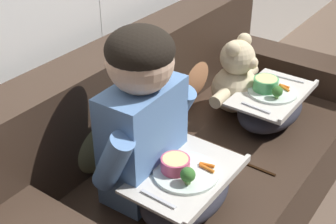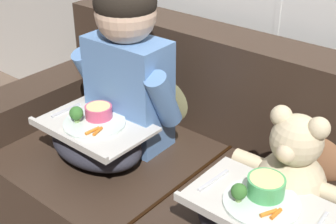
% 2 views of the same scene
% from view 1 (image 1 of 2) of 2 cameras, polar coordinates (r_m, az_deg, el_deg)
% --- Properties ---
extents(ground_plane, '(14.00, 14.00, 0.00)m').
position_cam_1_polar(ground_plane, '(2.38, 3.60, -12.32)').
color(ground_plane, brown).
extents(couch, '(1.90, 0.95, 0.86)m').
position_cam_1_polar(couch, '(2.21, 2.38, -5.92)').
color(couch, '#38281E').
rests_on(couch, ground_plane).
extents(throw_pillow_behind_child, '(0.35, 0.17, 0.36)m').
position_cam_1_polar(throw_pillow_behind_child, '(1.93, -9.07, -2.37)').
color(throw_pillow_behind_child, '#898456').
rests_on(throw_pillow_behind_child, couch).
extents(throw_pillow_behind_teddy, '(0.31, 0.15, 0.33)m').
position_cam_1_polar(throw_pillow_behind_teddy, '(2.43, 2.86, 5.50)').
color(throw_pillow_behind_teddy, '#B2754C').
rests_on(throw_pillow_behind_teddy, couch).
extents(child_figure, '(0.48, 0.24, 0.68)m').
position_cam_1_polar(child_figure, '(1.67, -3.19, 0.58)').
color(child_figure, '#5B84BC').
rests_on(child_figure, couch).
extents(teddy_bear, '(0.42, 0.29, 0.39)m').
position_cam_1_polar(teddy_bear, '(2.31, 8.36, 3.80)').
color(teddy_bear, beige).
rests_on(teddy_bear, couch).
extents(lap_tray_child, '(0.43, 0.30, 0.24)m').
position_cam_1_polar(lap_tray_child, '(1.75, 2.14, -9.36)').
color(lap_tray_child, '#2D2D38').
rests_on(lap_tray_child, child_figure).
extents(lap_tray_teddy, '(0.44, 0.28, 0.23)m').
position_cam_1_polar(lap_tray_teddy, '(2.28, 12.38, 0.75)').
color(lap_tray_teddy, '#2D2D38').
rests_on(lap_tray_teddy, teddy_bear).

